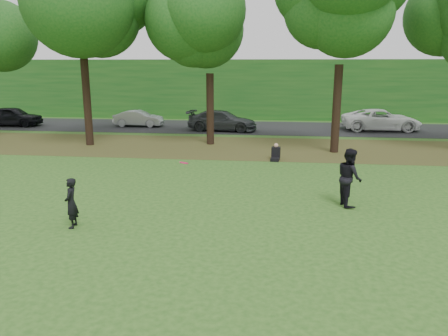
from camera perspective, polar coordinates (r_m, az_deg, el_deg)
name	(u,v)px	position (r m, az deg, el deg)	size (l,w,h in m)	color
ground	(242,235)	(12.32, 2.41, -8.77)	(120.00, 120.00, 0.00)	#254F18
leaf_litter	(260,148)	(24.83, 4.77, 2.63)	(60.00, 7.00, 0.01)	#51361D
street	(265,128)	(32.72, 5.31, 5.26)	(70.00, 7.00, 0.02)	black
far_hedge	(267,89)	(38.44, 5.66, 10.20)	(70.00, 3.00, 5.00)	#17501A
player_left	(71,203)	(13.39, -19.33, -4.34)	(0.54, 0.35, 1.48)	black
player_right	(349,177)	(15.11, 16.07, -1.17)	(0.95, 0.74, 1.95)	black
parked_cars	(260,120)	(31.72, 4.68, 6.32)	(41.41, 4.04, 1.50)	black
frisbee	(184,163)	(13.03, -5.28, 0.69)	(0.38, 0.38, 0.09)	#EA1352
seated_person	(276,154)	(21.75, 6.76, 1.85)	(0.49, 0.77, 0.83)	black
tree_line	(257,1)	(24.54, 4.29, 20.90)	(55.30, 7.90, 12.31)	black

